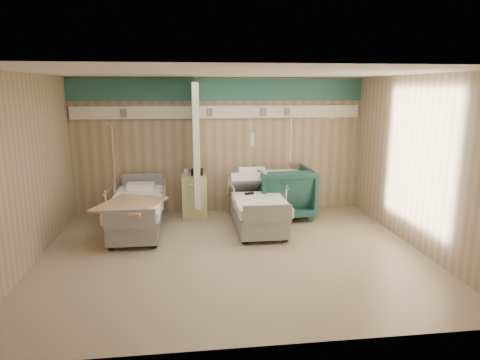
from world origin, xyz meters
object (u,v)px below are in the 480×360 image
Objects in this scene: bedside_cabinet at (194,195)px; visitor_armchair at (284,192)px; bed_right at (257,211)px; bed_left at (138,215)px; iv_stand_left at (116,200)px; iv_stand_right at (289,194)px.

visitor_armchair is at bearing -9.46° from bedside_cabinet.
bed_right is at bearing 41.56° from visitor_armchair.
bed_left is 1.12× the size of iv_stand_left.
iv_stand_left is (-1.55, -0.04, -0.03)m from bedside_cabinet.
iv_stand_right is at bearing -1.27° from bedside_cabinet.
iv_stand_right is (3.03, 0.86, 0.09)m from bed_left.
iv_stand_right is (0.18, 0.26, -0.11)m from visitor_armchair.
bed_right is at bearing -134.21° from iv_stand_right.
bedside_cabinet reaches higher than bed_left.
visitor_armchair is at bearing 42.71° from bed_right.
bed_right is at bearing -38.05° from bedside_cabinet.
bedside_cabinet is 1.55m from iv_stand_left.
iv_stand_right reaches higher than bedside_cabinet.
bed_left is 2.54× the size of bedside_cabinet.
iv_stand_right is (0.83, 0.86, 0.09)m from bed_right.
iv_stand_right is at bearing -0.03° from iv_stand_left.
visitor_armchair reaches higher than bedside_cabinet.
bed_left is 1.91× the size of visitor_armchair.
iv_stand_left reaches higher than bed_right.
bed_right is 0.91m from visitor_armchair.
iv_stand_left reaches higher than bedside_cabinet.
bed_left is at bearing -59.57° from iv_stand_left.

